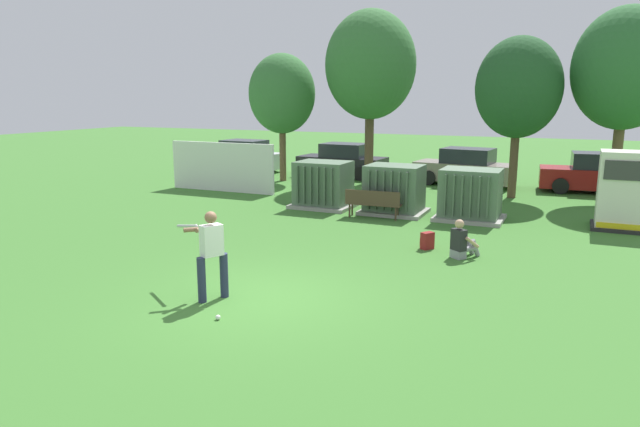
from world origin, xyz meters
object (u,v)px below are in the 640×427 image
object	(u,v)px
parked_car_leftmost	(243,157)
parked_car_right_of_center	(465,168)
transformer_mid_east	(470,195)
batter	(211,250)
transformer_mid_west	(394,190)
generator_enclosure	(624,191)
parked_car_left_of_center	(343,161)
transformer_west	(323,185)
seated_spectator	(462,243)
parked_car_rightmost	(596,174)
backpack	(427,241)
sports_ball	(218,317)
park_bench	(373,202)

from	to	relation	value
parked_car_leftmost	parked_car_right_of_center	size ratio (longest dim) A/B	0.98
transformer_mid_east	batter	xyz separation A→B (m)	(-3.28, -9.40, 0.19)
transformer_mid_west	parked_car_leftmost	size ratio (longest dim) A/B	0.49
generator_enclosure	parked_car_left_of_center	size ratio (longest dim) A/B	0.54
transformer_west	seated_spectator	world-z (taller)	transformer_west
transformer_mid_west	batter	size ratio (longest dim) A/B	1.21
transformer_mid_west	generator_enclosure	xyz separation A→B (m)	(6.79, 0.51, 0.35)
transformer_mid_east	seated_spectator	bearing A→B (deg)	-82.57
parked_car_right_of_center	parked_car_rightmost	world-z (taller)	same
backpack	parked_car_leftmost	xyz separation A→B (m)	(-12.53, 11.39, 0.54)
sports_ball	parked_car_left_of_center	world-z (taller)	parked_car_left_of_center
sports_ball	parked_car_leftmost	world-z (taller)	parked_car_leftmost
transformer_mid_east	park_bench	xyz separation A→B (m)	(-2.87, -1.06, -0.25)
batter	sports_ball	world-z (taller)	batter
transformer_west	generator_enclosure	world-z (taller)	generator_enclosure
transformer_mid_east	backpack	size ratio (longest dim) A/B	4.77
seated_spectator	parked_car_right_of_center	bearing A→B (deg)	99.97
batter	generator_enclosure	bearing A→B (deg)	52.58
generator_enclosure	parked_car_right_of_center	world-z (taller)	generator_enclosure
batter	parked_car_rightmost	world-z (taller)	batter
generator_enclosure	sports_ball	bearing A→B (deg)	-122.52
transformer_west	transformer_mid_west	size ratio (longest dim) A/B	1.00
transformer_mid_east	parked_car_left_of_center	distance (m)	10.51
batter	transformer_west	bearing A→B (deg)	100.83
parked_car_left_of_center	parked_car_rightmost	distance (m)	11.09
transformer_west	generator_enclosure	size ratio (longest dim) A/B	0.91
transformer_mid_east	batter	distance (m)	9.96
batter	parked_car_left_of_center	bearing A→B (deg)	103.56
transformer_mid_east	park_bench	distance (m)	3.07
transformer_mid_west	transformer_mid_east	size ratio (longest dim) A/B	1.00
backpack	transformer_mid_west	bearing A→B (deg)	117.64
transformer_mid_east	backpack	distance (m)	4.11
transformer_mid_east	parked_car_left_of_center	size ratio (longest dim) A/B	0.49
parked_car_leftmost	backpack	bearing A→B (deg)	-42.27
transformer_mid_west	parked_car_right_of_center	size ratio (longest dim) A/B	0.48
transformer_mid_east	parked_car_leftmost	xyz separation A→B (m)	(-12.90, 7.34, -0.04)
transformer_mid_east	parked_car_rightmost	xyz separation A→B (m)	(3.73, 7.40, -0.04)
generator_enclosure	parked_car_rightmost	distance (m)	6.93
parked_car_left_of_center	parked_car_leftmost	bearing A→B (deg)	-178.36
transformer_west	transformer_mid_east	bearing A→B (deg)	-0.17
seated_spectator	backpack	world-z (taller)	seated_spectator
batter	backpack	bearing A→B (deg)	61.47
batter	parked_car_leftmost	xyz separation A→B (m)	(-9.62, 16.74, -0.22)
parked_car_left_of_center	sports_ball	bearing A→B (deg)	-74.91
transformer_west	generator_enclosure	bearing A→B (deg)	3.02
transformer_west	park_bench	distance (m)	2.48
transformer_mid_west	parked_car_leftmost	xyz separation A→B (m)	(-10.41, 7.34, -0.04)
transformer_mid_west	parked_car_left_of_center	bearing A→B (deg)	122.97
park_bench	seated_spectator	bearing A→B (deg)	-44.87
transformer_west	backpack	xyz separation A→B (m)	(4.71, -4.06, -0.57)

